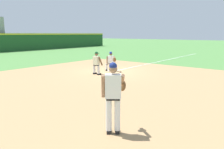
{
  "coord_description": "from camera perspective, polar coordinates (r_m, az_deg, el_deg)",
  "views": [
    {
      "loc": [
        -11.3,
        -9.15,
        2.55
      ],
      "look_at": [
        -5.01,
        -4.1,
        1.03
      ],
      "focal_mm": 35.0,
      "sensor_mm": 36.0,
      "label": 1
    }
  ],
  "objects": [
    {
      "name": "pitcher",
      "position": [
        5.54,
        0.44,
        -4.99
      ],
      "size": [
        0.85,
        0.57,
        1.86
      ],
      "color": "black",
      "rests_on": "ground"
    },
    {
      "name": "first_base_bag",
      "position": [
        14.76,
        -0.24,
        0.86
      ],
      "size": [
        0.38,
        0.38,
        0.09
      ],
      "primitive_type": "cube",
      "color": "white",
      "rests_on": "ground"
    },
    {
      "name": "first_baseman",
      "position": [
        15.05,
        -0.25,
        3.69
      ],
      "size": [
        0.77,
        1.07,
        1.34
      ],
      "color": "black",
      "rests_on": "ground"
    },
    {
      "name": "baseball",
      "position": [
        12.2,
        0.37,
        -1.25
      ],
      "size": [
        0.07,
        0.07,
        0.07
      ],
      "primitive_type": "sphere",
      "color": "white",
      "rests_on": "ground"
    },
    {
      "name": "baserunner",
      "position": [
        13.75,
        -4.08,
        3.26
      ],
      "size": [
        0.48,
        0.62,
        1.46
      ],
      "color": "black",
      "rests_on": "ground"
    },
    {
      "name": "infield_dirt_patch",
      "position": [
        10.24,
        -0.1,
        -3.76
      ],
      "size": [
        18.0,
        18.0,
        0.01
      ],
      "primitive_type": "cube",
      "color": "tan",
      "rests_on": "ground"
    },
    {
      "name": "foul_line_stripe",
      "position": [
        22.12,
        14.07,
        3.72
      ],
      "size": [
        17.34,
        0.1,
        0.0
      ],
      "primitive_type": "cube",
      "color": "white",
      "rests_on": "ground"
    },
    {
      "name": "ground_plane",
      "position": [
        14.76,
        -0.24,
        0.69
      ],
      "size": [
        160.0,
        160.0,
        0.0
      ],
      "primitive_type": "plane",
      "color": "#518942"
    }
  ]
}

